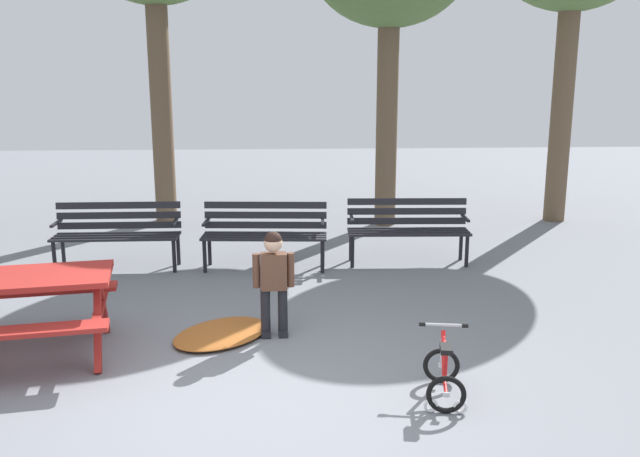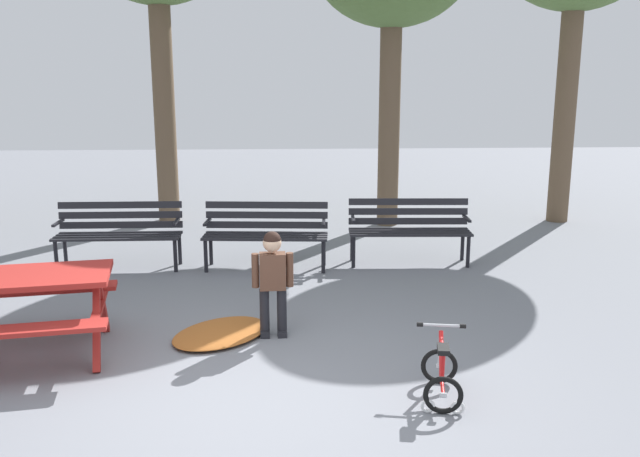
% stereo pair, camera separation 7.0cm
% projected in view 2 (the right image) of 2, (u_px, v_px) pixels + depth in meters
% --- Properties ---
extents(ground, '(36.00, 36.00, 0.00)m').
position_uv_depth(ground, '(248.00, 403.00, 5.28)').
color(ground, slate).
extents(picnic_table, '(2.00, 1.62, 0.79)m').
position_uv_depth(picnic_table, '(5.00, 295.00, 5.99)').
color(picnic_table, maroon).
rests_on(picnic_table, ground).
extents(park_bench_far_left, '(1.60, 0.46, 0.85)m').
position_uv_depth(park_bench_far_left, '(119.00, 229.00, 8.86)').
color(park_bench_far_left, '#232328').
rests_on(park_bench_far_left, ground).
extents(park_bench_left, '(1.63, 0.57, 0.85)m').
position_uv_depth(park_bench_left, '(266.00, 229.00, 8.86)').
color(park_bench_left, '#232328').
rests_on(park_bench_left, ground).
extents(park_bench_right, '(1.62, 0.53, 0.85)m').
position_uv_depth(park_bench_right, '(409.00, 225.00, 9.09)').
color(park_bench_right, '#232328').
rests_on(park_bench_right, ground).
extents(child_standing, '(0.40, 0.18, 1.04)m').
position_uv_depth(child_standing, '(273.00, 275.00, 6.50)').
color(child_standing, black).
rests_on(child_standing, ground).
extents(kids_bicycle, '(0.44, 0.60, 0.54)m').
position_uv_depth(kids_bicycle, '(441.00, 374.00, 5.32)').
color(kids_bicycle, black).
rests_on(kids_bicycle, ground).
extents(leaf_pile, '(1.23, 1.24, 0.07)m').
position_uv_depth(leaf_pile, '(221.00, 333.00, 6.61)').
color(leaf_pile, '#9E5623').
rests_on(leaf_pile, ground).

